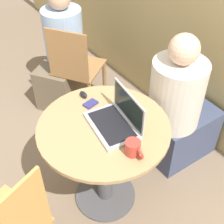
{
  "coord_description": "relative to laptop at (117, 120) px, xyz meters",
  "views": [
    {
      "loc": [
        1.12,
        -0.74,
        2.05
      ],
      "look_at": [
        0.02,
        0.05,
        0.83
      ],
      "focal_mm": 50.0,
      "sensor_mm": 36.0,
      "label": 1
    }
  ],
  "objects": [
    {
      "name": "computer_mouse",
      "position": [
        -0.35,
        -0.02,
        -0.03
      ],
      "size": [
        0.07,
        0.04,
        0.04
      ],
      "color": "black",
      "rests_on": "round_table"
    },
    {
      "name": "person_seated",
      "position": [
        -0.05,
        0.63,
        -0.31
      ],
      "size": [
        0.38,
        0.6,
        1.14
      ],
      "color": "#3D4766",
      "rests_on": "ground_plane"
    },
    {
      "name": "chair_background",
      "position": [
        -1.03,
        0.3,
        -0.32
      ],
      "size": [
        0.56,
        0.56,
        0.89
      ],
      "color": "#9E7042",
      "rests_on": "ground_plane"
    },
    {
      "name": "laptop",
      "position": [
        0.0,
        0.0,
        0.0
      ],
      "size": [
        0.38,
        0.28,
        0.22
      ],
      "color": "#B7B7BC",
      "rests_on": "round_table"
    },
    {
      "name": "ground_plane",
      "position": [
        -0.04,
        -0.07,
        -0.78
      ],
      "size": [
        12.0,
        12.0,
        0.0
      ],
      "primitive_type": "plane",
      "color": "#7F6B56"
    },
    {
      "name": "cell_phone",
      "position": [
        -0.25,
        -0.03,
        -0.04
      ],
      "size": [
        0.08,
        0.1,
        0.02
      ],
      "color": "navy",
      "rests_on": "round_table"
    },
    {
      "name": "round_table",
      "position": [
        -0.04,
        -0.07,
        -0.26
      ],
      "size": [
        0.81,
        0.81,
        0.73
      ],
      "color": "#4C4C51",
      "rests_on": "ground_plane"
    },
    {
      "name": "person_background",
      "position": [
        -1.28,
        0.3,
        -0.33
      ],
      "size": [
        0.57,
        0.62,
        1.1
      ],
      "color": "brown",
      "rests_on": "ground_plane"
    },
    {
      "name": "coffee_cup",
      "position": [
        0.23,
        -0.06,
        -0.0
      ],
      "size": [
        0.13,
        0.09,
        0.08
      ],
      "color": "#B2382D",
      "rests_on": "round_table"
    }
  ]
}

